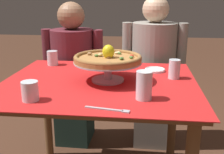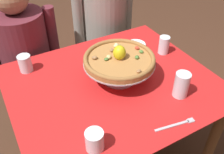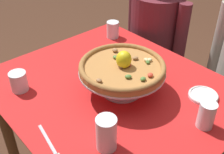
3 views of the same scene
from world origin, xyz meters
name	(u,v)px [view 2 (image 2 of 3)]	position (x,y,z in m)	size (l,w,h in m)	color
dining_table	(113,98)	(0.00, 0.00, 0.65)	(1.11, 0.95, 0.77)	brown
pizza_stand	(119,67)	(0.05, 0.01, 0.85)	(0.39, 0.39, 0.12)	#B7B7C1
pizza	(119,59)	(0.05, 0.02, 0.90)	(0.38, 0.38, 0.09)	#AD753D
water_glass_front_left	(95,141)	(-0.27, -0.33, 0.81)	(0.08, 0.08, 0.09)	white
water_glass_side_right	(164,46)	(0.43, 0.11, 0.81)	(0.07, 0.07, 0.11)	white
water_glass_back_left	(25,64)	(-0.39, 0.34, 0.81)	(0.07, 0.07, 0.10)	white
water_glass_front_right	(181,86)	(0.25, -0.26, 0.82)	(0.08, 0.08, 0.14)	silver
side_plate	(136,45)	(0.32, 0.26, 0.77)	(0.13, 0.13, 0.02)	white
dinner_fork	(177,124)	(0.11, -0.41, 0.77)	(0.20, 0.05, 0.01)	#B7B7C1
diner_left	(28,64)	(-0.33, 0.69, 0.58)	(0.51, 0.35, 1.19)	#1E3833
diner_right	(104,36)	(0.33, 0.74, 0.61)	(0.52, 0.36, 1.24)	gray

